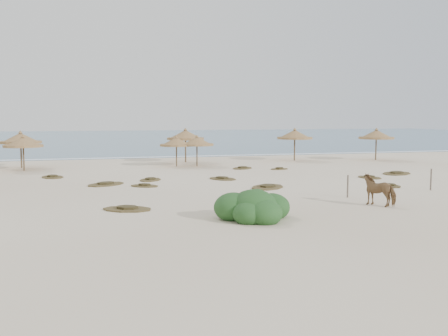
{
  "coord_description": "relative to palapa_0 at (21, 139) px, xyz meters",
  "views": [
    {
      "loc": [
        -8.14,
        -23.56,
        4.01
      ],
      "look_at": [
        -0.14,
        5.0,
        0.96
      ],
      "focal_mm": 40.0,
      "sensor_mm": 36.0,
      "label": 1
    }
  ],
  "objects": [
    {
      "name": "scrub_12",
      "position": [
        21.84,
        -17.14,
        -2.24
      ],
      "size": [
        1.31,
        1.72,
        0.16
      ],
      "rotation": [
        0.0,
        0.0,
        1.35
      ],
      "color": "brown",
      "rests_on": "ground"
    },
    {
      "name": "ocean",
      "position": [
        12.98,
        56.54,
        -2.29
      ],
      "size": [
        200.0,
        100.0,
        0.01
      ],
      "primitive_type": "cube",
      "color": "#2A5E80",
      "rests_on": "ground"
    },
    {
      "name": "palapa_4",
      "position": [
        13.66,
        -2.36,
        -0.3
      ],
      "size": [
        3.48,
        3.48,
        2.57
      ],
      "rotation": [
        0.0,
        0.0,
        -0.33
      ],
      "color": "brown",
      "rests_on": "ground"
    },
    {
      "name": "scrub_10",
      "position": [
        19.16,
        -6.62,
        -2.24
      ],
      "size": [
        1.57,
        1.15,
        0.16
      ],
      "rotation": [
        0.0,
        0.0,
        0.16
      ],
      "color": "brown",
      "rests_on": "ground"
    },
    {
      "name": "palapa_6",
      "position": [
        30.99,
        -1.2,
        0.04
      ],
      "size": [
        3.59,
        3.59,
        3.01
      ],
      "rotation": [
        0.0,
        0.0,
        0.12
      ],
      "color": "brown",
      "rests_on": "ground"
    },
    {
      "name": "scrub_6",
      "position": [
        2.72,
        -7.34,
        -2.24
      ],
      "size": [
        1.86,
        2.36,
        0.16
      ],
      "rotation": [
        0.0,
        0.0,
        1.85
      ],
      "color": "brown",
      "rests_on": "ground"
    },
    {
      "name": "fence_post_far",
      "position": [
        23.03,
        -19.06,
        -1.7
      ],
      "size": [
        0.11,
        0.11,
        1.19
      ],
      "primitive_type": "cylinder",
      "rotation": [
        0.0,
        0.0,
        -0.39
      ],
      "color": "#6B5D50",
      "rests_on": "ground"
    },
    {
      "name": "palapa_2",
      "position": [
        12.01,
        -2.12,
        -0.33
      ],
      "size": [
        2.9,
        2.9,
        2.52
      ],
      "rotation": [
        0.0,
        0.0,
        -0.08
      ],
      "color": "brown",
      "rests_on": "ground"
    },
    {
      "name": "scrub_3",
      "position": [
        13.35,
        -11.27,
        -2.24
      ],
      "size": [
        2.16,
        2.43,
        0.16
      ],
      "rotation": [
        0.0,
        0.0,
        2.08
      ],
      "color": "brown",
      "rests_on": "ground"
    },
    {
      "name": "ground",
      "position": [
        12.98,
        -18.46,
        -2.29
      ],
      "size": [
        160.0,
        160.0,
        0.0
      ],
      "primitive_type": "plane",
      "color": "beige",
      "rests_on": "ground"
    },
    {
      "name": "bush",
      "position": [
        11.17,
        -23.8,
        -1.84
      ],
      "size": [
        3.09,
        2.72,
        1.38
      ],
      "rotation": [
        0.0,
        0.0,
        -0.41
      ],
      "color": "#295323",
      "rests_on": "ground"
    },
    {
      "name": "scrub_11",
      "position": [
        6.54,
        -20.4,
        -2.24
      ],
      "size": [
        2.59,
        2.25,
        0.16
      ],
      "rotation": [
        0.0,
        0.0,
        2.67
      ],
      "color": "brown",
      "rests_on": "ground"
    },
    {
      "name": "palapa_1",
      "position": [
        0.43,
        -2.32,
        -0.19
      ],
      "size": [
        3.58,
        3.58,
        2.71
      ],
      "rotation": [
        0.0,
        0.0,
        -0.28
      ],
      "color": "brown",
      "rests_on": "ground"
    },
    {
      "name": "scrub_9",
      "position": [
        14.81,
        -15.64,
        -2.24
      ],
      "size": [
        2.94,
        3.07,
        0.16
      ],
      "rotation": [
        0.0,
        0.0,
        0.88
      ],
      "color": "brown",
      "rests_on": "ground"
    },
    {
      "name": "scrub_5",
      "position": [
        26.02,
        -11.65,
        -2.24
      ],
      "size": [
        3.2,
        2.99,
        0.16
      ],
      "rotation": [
        0.0,
        0.0,
        0.62
      ],
      "color": "brown",
      "rests_on": "ground"
    },
    {
      "name": "foam_line",
      "position": [
        12.98,
        7.54,
        -2.29
      ],
      "size": [
        70.0,
        0.6,
        0.01
      ],
      "primitive_type": "cube",
      "color": "white",
      "rests_on": "ground"
    },
    {
      "name": "palapa_3",
      "position": [
        13.44,
        1.29,
        0.08
      ],
      "size": [
        3.56,
        3.56,
        3.06
      ],
      "rotation": [
        0.0,
        0.0,
        0.09
      ],
      "color": "brown",
      "rests_on": "ground"
    },
    {
      "name": "scrub_1",
      "position": [
        5.98,
        -11.95,
        -2.24
      ],
      "size": [
        2.88,
        2.74,
        0.16
      ],
      "rotation": [
        0.0,
        0.0,
        0.66
      ],
      "color": "brown",
      "rests_on": "ground"
    },
    {
      "name": "horse",
      "position": [
        17.71,
        -22.36,
        -1.59
      ],
      "size": [
        1.55,
        1.8,
        1.4
      ],
      "primitive_type": "imported",
      "rotation": [
        0.0,
        0.0,
        3.73
      ],
      "color": "brown",
      "rests_on": "ground"
    },
    {
      "name": "scrub_2",
      "position": [
        8.11,
        -13.27,
        -2.24
      ],
      "size": [
        2.03,
        1.92,
        0.16
      ],
      "rotation": [
        0.0,
        0.0,
        2.49
      ],
      "color": "brown",
      "rests_on": "ground"
    },
    {
      "name": "scrub_4",
      "position": [
        22.88,
        -13.21,
        -2.24
      ],
      "size": [
        1.49,
        2.01,
        0.16
      ],
      "rotation": [
        0.0,
        0.0,
        1.74
      ],
      "color": "brown",
      "rests_on": "ground"
    },
    {
      "name": "palapa_5",
      "position": [
        23.43,
        0.29,
        0.06
      ],
      "size": [
        3.64,
        3.64,
        3.03
      ],
      "rotation": [
        0.0,
        0.0,
        0.14
      ],
      "color": "brown",
      "rests_on": "ground"
    },
    {
      "name": "scrub_13",
      "position": [
        8.8,
        -10.54,
        -2.24
      ],
      "size": [
        1.94,
        2.28,
        0.16
      ],
      "rotation": [
        0.0,
        0.0,
        1.14
      ],
      "color": "brown",
      "rests_on": "ground"
    },
    {
      "name": "palapa_0",
      "position": [
        0.0,
        0.0,
        0.0
      ],
      "size": [
        3.9,
        3.9,
        2.95
      ],
      "rotation": [
        0.0,
        0.0,
        0.28
      ],
      "color": "brown",
      "rests_on": "ground"
    },
    {
      "name": "fence_post_near",
      "position": [
        17.42,
        -19.98,
        -1.73
      ],
      "size": [
        0.1,
        0.1,
        1.12
      ],
      "primitive_type": "cylinder",
      "rotation": [
        0.0,
        0.0,
        0.22
      ],
      "color": "#6B5D50",
      "rests_on": "ground"
    },
    {
      "name": "scrub_7",
      "position": [
        16.63,
        -5.26,
        -2.24
      ],
      "size": [
        2.39,
        2.43,
        0.16
      ],
      "rotation": [
        0.0,
        0.0,
        0.82
      ],
      "color": "brown",
      "rests_on": "ground"
    }
  ]
}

